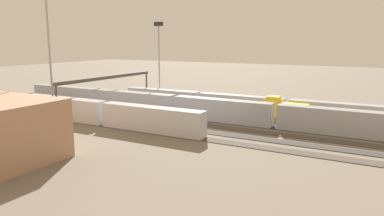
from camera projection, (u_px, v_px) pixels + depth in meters
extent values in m
plane|color=#756B5B|center=(200.00, 119.00, 84.14)|extent=(400.00, 400.00, 0.00)
cube|color=#3D3833|center=(225.00, 109.00, 97.08)|extent=(140.00, 2.80, 0.12)
cube|color=#3D3833|center=(218.00, 112.00, 92.76)|extent=(140.00, 2.80, 0.12)
cube|color=#4C443D|center=(209.00, 115.00, 88.45)|extent=(140.00, 2.80, 0.12)
cube|color=#3D3833|center=(200.00, 119.00, 84.13)|extent=(140.00, 2.80, 0.12)
cube|color=#4C443D|center=(189.00, 123.00, 79.81)|extent=(140.00, 2.80, 0.12)
cube|color=#3D3833|center=(177.00, 128.00, 75.50)|extent=(140.00, 2.80, 0.12)
cube|color=#4C443D|center=(164.00, 133.00, 71.18)|extent=(140.00, 2.80, 0.12)
cube|color=#B7BABF|center=(340.00, 111.00, 83.33)|extent=(23.00, 3.00, 3.80)
cube|color=#B7BABF|center=(241.00, 103.00, 94.72)|extent=(23.00, 3.00, 3.80)
cube|color=#B7BABF|center=(162.00, 96.00, 106.12)|extent=(23.00, 3.00, 3.80)
cube|color=gold|center=(286.00, 111.00, 84.27)|extent=(10.00, 3.00, 3.60)
cube|color=gold|center=(274.00, 99.00, 85.22)|extent=(3.00, 2.70, 1.40)
cube|color=silver|center=(152.00, 119.00, 72.08)|extent=(23.00, 3.00, 5.00)
cube|color=silver|center=(65.00, 108.00, 83.47)|extent=(23.00, 3.00, 5.00)
cube|color=#A8AAB2|center=(338.00, 122.00, 69.66)|extent=(23.00, 3.00, 5.00)
cube|color=#A8AAB2|center=(222.00, 110.00, 81.05)|extent=(23.00, 3.00, 5.00)
cube|color=#A8AAB2|center=(134.00, 102.00, 92.45)|extent=(23.00, 3.00, 5.00)
cube|color=#A8AAB2|center=(66.00, 95.00, 103.84)|extent=(23.00, 3.00, 5.00)
cylinder|color=#9EA0A5|center=(159.00, 64.00, 109.34)|extent=(0.44, 0.44, 22.12)
cube|color=#262628|center=(159.00, 24.00, 107.21)|extent=(2.80, 0.70, 1.20)
cylinder|color=#9EA0A5|center=(50.00, 55.00, 79.63)|extent=(0.44, 0.44, 29.78)
cylinder|color=#4C4742|center=(147.00, 87.00, 110.92)|extent=(0.50, 0.50, 8.00)
cylinder|color=#4C4742|center=(57.00, 104.00, 81.40)|extent=(0.50, 0.50, 8.00)
cube|color=#4C4742|center=(108.00, 77.00, 95.36)|extent=(0.70, 35.00, 0.80)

